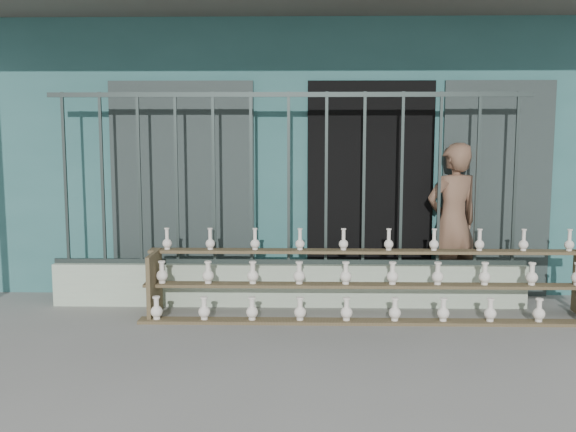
{
  "coord_description": "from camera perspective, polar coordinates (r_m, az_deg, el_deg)",
  "views": [
    {
      "loc": [
        0.14,
        -5.38,
        1.81
      ],
      "look_at": [
        0.0,
        1.0,
        1.0
      ],
      "focal_mm": 40.0,
      "sensor_mm": 36.0,
      "label": 1
    }
  ],
  "objects": [
    {
      "name": "security_fence",
      "position": [
        6.7,
        0.06,
        3.28
      ],
      "size": [
        5.0,
        0.04,
        1.8
      ],
      "color": "#283330",
      "rests_on": "parapet_wall"
    },
    {
      "name": "workshop_building",
      "position": [
        9.61,
        0.45,
        6.09
      ],
      "size": [
        7.4,
        6.6,
        3.21
      ],
      "color": "#2E615F",
      "rests_on": "ground"
    },
    {
      "name": "parapet_wall",
      "position": [
        6.87,
        0.06,
        -6.11
      ],
      "size": [
        5.0,
        0.2,
        0.45
      ],
      "primitive_type": "cube",
      "color": "#B0C3A7",
      "rests_on": "ground"
    },
    {
      "name": "ground",
      "position": [
        5.68,
        -0.23,
        -11.35
      ],
      "size": [
        60.0,
        60.0,
        0.0
      ],
      "primitive_type": "plane",
      "color": "slate"
    },
    {
      "name": "shelf_rack",
      "position": [
        6.47,
        7.18,
        -5.81
      ],
      "size": [
        4.5,
        0.68,
        0.85
      ],
      "color": "brown",
      "rests_on": "ground"
    },
    {
      "name": "elderly_woman",
      "position": [
        7.21,
        14.42,
        -0.54
      ],
      "size": [
        0.74,
        0.62,
        1.73
      ],
      "primitive_type": "imported",
      "rotation": [
        0.0,
        0.0,
        3.53
      ],
      "color": "brown",
      "rests_on": "ground"
    }
  ]
}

